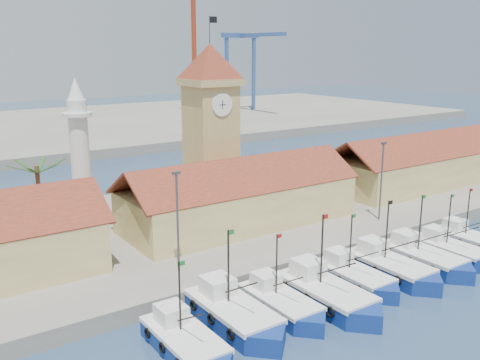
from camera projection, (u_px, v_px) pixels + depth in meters
ground at (375, 302)px, 44.66m from camera, size 400.00×400.00×0.00m
quay at (221, 220)px, 63.69m from camera, size 140.00×32.00×1.50m
terminal at (35, 130)px, 132.47m from camera, size 240.00×80.00×2.00m
boat_0 at (187, 344)px, 36.99m from camera, size 3.35×9.19×6.95m
boat_1 at (236, 316)px, 40.69m from camera, size 3.80×10.41×7.88m
boat_2 at (282, 305)px, 42.65m from camera, size 3.29×9.01×6.82m
boat_3 at (328, 296)px, 43.94m from camera, size 3.88×10.63×8.04m
boat_4 at (356, 278)px, 47.66m from camera, size 3.29×9.02×6.83m
boat_5 at (392, 269)px, 49.46m from camera, size 3.65×10.00×7.56m
boat_6 at (425, 260)px, 51.71m from camera, size 3.59×9.83×7.44m
boat_7 at (453, 252)px, 53.77m from camera, size 3.33×9.13×6.91m
boat_8 at (472, 242)px, 56.74m from camera, size 3.24×8.87×6.71m
hall_center at (240, 202)px, 59.72m from camera, size 27.04×10.13×7.61m
hall_right at (422, 167)px, 77.30m from camera, size 31.20×10.13×7.61m
clock_tower at (211, 125)px, 62.61m from camera, size 5.80×5.80×22.70m
minaret at (80, 155)px, 56.50m from camera, size 3.00×3.00×16.30m
palm_tree at (39, 198)px, 52.99m from camera, size 5.60×5.03×8.39m
lamp_posts at (289, 195)px, 52.99m from camera, size 80.70×0.25×9.03m
crane_red_right at (197, 26)px, 144.55m from camera, size 1.00×35.91×43.63m
gantry at (247, 51)px, 159.31m from camera, size 13.00×22.00×23.20m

